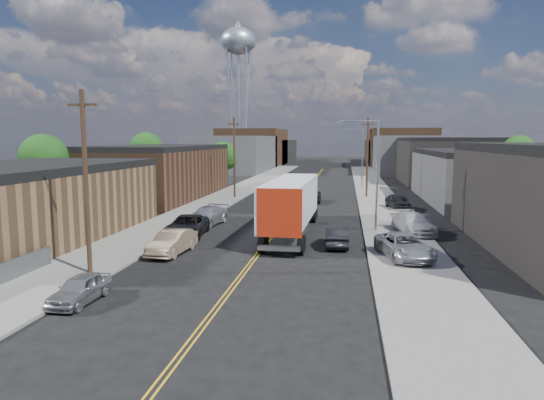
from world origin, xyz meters
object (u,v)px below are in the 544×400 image
(car_left_c, at_px, (187,226))
(car_right_lot_a, at_px, (404,246))
(water_tower, at_px, (238,46))
(car_right_lot_c, at_px, (398,201))
(semi_truck, at_px, (293,202))
(car_right_oncoming, at_px, (337,236))
(car_left_d, at_px, (207,216))
(car_left_a, at_px, (80,289))
(car_right_lot_b, at_px, (413,223))
(car_ahead_truck, at_px, (310,196))
(car_left_b, at_px, (172,242))

(car_left_c, distance_m, car_right_lot_a, 16.40)
(water_tower, bearing_deg, car_right_lot_c, -65.46)
(semi_truck, bearing_deg, car_right_oncoming, -50.35)
(car_left_d, distance_m, car_right_oncoming, 13.11)
(car_left_c, bearing_deg, water_tower, 94.27)
(semi_truck, height_order, car_left_a, semi_truck)
(semi_truck, xyz_separation_m, car_right_oncoming, (3.50, -4.47, -1.77))
(car_right_lot_b, bearing_deg, car_left_c, 177.22)
(car_right_lot_a, bearing_deg, water_tower, 94.48)
(car_left_d, bearing_deg, car_right_oncoming, -23.08)
(water_tower, distance_m, car_right_oncoming, 99.29)
(car_left_d, height_order, car_right_lot_c, car_right_lot_c)
(car_left_a, distance_m, car_right_lot_a, 18.59)
(semi_truck, xyz_separation_m, car_ahead_truck, (0.00, 18.60, -1.77))
(car_right_lot_c, bearing_deg, car_left_d, -157.08)
(car_left_c, relative_size, car_right_lot_c, 1.28)
(car_left_a, bearing_deg, car_left_d, 91.47)
(car_left_b, distance_m, car_left_d, 10.62)
(semi_truck, height_order, car_right_lot_c, semi_truck)
(semi_truck, relative_size, car_right_lot_a, 3.13)
(car_left_b, distance_m, car_right_lot_a, 14.69)
(car_left_a, bearing_deg, car_right_lot_c, 63.24)
(semi_truck, xyz_separation_m, car_right_lot_a, (7.69, -7.73, -1.60))
(water_tower, xyz_separation_m, semi_truck, (23.50, -86.27, -28.16))
(car_right_lot_b, bearing_deg, semi_truck, 169.88)
(semi_truck, bearing_deg, car_left_a, -112.09)
(car_right_lot_c, bearing_deg, car_right_lot_a, -106.05)
(car_ahead_truck, bearing_deg, car_right_oncoming, -83.21)
(car_right_oncoming, bearing_deg, car_ahead_truck, -83.94)
(car_left_c, bearing_deg, car_left_d, 82.50)
(car_left_a, height_order, car_right_lot_a, car_right_lot_a)
(car_ahead_truck, bearing_deg, car_right_lot_c, -27.71)
(semi_truck, relative_size, car_left_c, 2.91)
(car_left_b, relative_size, car_ahead_truck, 0.91)
(car_left_c, xyz_separation_m, car_left_d, (0.16, 4.91, -0.01))
(car_right_lot_b, relative_size, car_ahead_truck, 1.03)
(car_left_b, xyz_separation_m, car_right_oncoming, (10.49, 3.85, -0.06))
(water_tower, height_order, semi_truck, water_tower)
(water_tower, relative_size, car_left_b, 7.77)
(car_left_c, bearing_deg, car_right_lot_a, -23.76)
(car_right_oncoming, relative_size, car_right_lot_b, 0.81)
(semi_truck, height_order, car_ahead_truck, semi_truck)
(car_left_a, xyz_separation_m, car_ahead_truck, (7.85, 36.52, 0.09))
(semi_truck, bearing_deg, car_ahead_truck, 91.57)
(water_tower, distance_m, car_ahead_truck, 77.64)
(semi_truck, xyz_separation_m, car_left_c, (-7.90, -2.64, -1.69))
(car_right_lot_b, xyz_separation_m, car_ahead_truck, (-9.30, 18.13, -0.20))
(car_left_a, distance_m, car_right_lot_c, 36.33)
(car_right_lot_c, bearing_deg, car_ahead_truck, 142.85)
(car_right_lot_a, bearing_deg, car_right_oncoming, 128.25)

